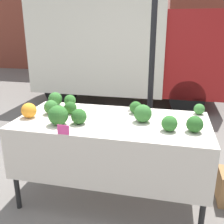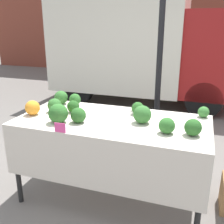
# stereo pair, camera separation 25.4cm
# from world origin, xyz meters

# --- Properties ---
(ground_plane) EXTENTS (40.00, 40.00, 0.00)m
(ground_plane) POSITION_xyz_m (0.00, 0.00, 0.00)
(ground_plane) COLOR slate
(tent_pole) EXTENTS (0.07, 0.07, 2.37)m
(tent_pole) POSITION_xyz_m (0.30, 0.88, 1.19)
(tent_pole) COLOR black
(tent_pole) RESTS_ON ground_plane
(parked_truck) EXTENTS (4.14, 1.84, 2.71)m
(parked_truck) POSITION_xyz_m (-0.61, 3.75, 1.41)
(parked_truck) COLOR silver
(parked_truck) RESTS_ON ground_plane
(market_table) EXTENTS (1.87, 0.91, 0.88)m
(market_table) POSITION_xyz_m (0.00, -0.07, 0.77)
(market_table) COLOR beige
(market_table) RESTS_ON ground_plane
(orange_cauliflower) EXTENTS (0.15, 0.15, 0.15)m
(orange_cauliflower) POSITION_xyz_m (-0.82, -0.12, 0.96)
(orange_cauliflower) COLOR orange
(orange_cauliflower) RESTS_ON market_table
(romanesco_head) EXTENTS (0.16, 0.16, 0.12)m
(romanesco_head) POSITION_xyz_m (-0.53, -0.08, 0.94)
(romanesco_head) COLOR #93B238
(romanesco_head) RESTS_ON market_table
(broccoli_head_0) EXTENTS (0.14, 0.14, 0.14)m
(broccoli_head_0) POSITION_xyz_m (0.55, -0.17, 0.95)
(broccoli_head_0) COLOR #2D6628
(broccoli_head_0) RESTS_ON market_table
(broccoli_head_1) EXTENTS (0.13, 0.13, 0.13)m
(broccoli_head_1) POSITION_xyz_m (0.20, 0.24, 0.95)
(broccoli_head_1) COLOR #285B23
(broccoli_head_1) RESTS_ON market_table
(broccoli_head_2) EXTENTS (0.15, 0.15, 0.15)m
(broccoli_head_2) POSITION_xyz_m (-0.66, 0.03, 0.95)
(broccoli_head_2) COLOR #336B2D
(broccoli_head_2) RESTS_ON market_table
(broccoli_head_3) EXTENTS (0.16, 0.16, 0.16)m
(broccoli_head_3) POSITION_xyz_m (-0.74, 0.32, 0.96)
(broccoli_head_3) COLOR #336B2D
(broccoli_head_3) RESTS_ON market_table
(broccoli_head_4) EXTENTS (0.13, 0.13, 0.13)m
(broccoli_head_4) POSITION_xyz_m (-0.46, 0.08, 0.95)
(broccoli_head_4) COLOR #23511E
(broccoli_head_4) RESTS_ON market_table
(broccoli_head_5) EXTENTS (0.14, 0.14, 0.14)m
(broccoli_head_5) POSITION_xyz_m (0.76, -0.14, 0.95)
(broccoli_head_5) COLOR #285B23
(broccoli_head_5) RESTS_ON market_table
(broccoli_head_6) EXTENTS (0.13, 0.13, 0.13)m
(broccoli_head_6) POSITION_xyz_m (-0.57, 0.33, 0.95)
(broccoli_head_6) COLOR #2D6628
(broccoli_head_6) RESTS_ON market_table
(broccoli_head_7) EXTENTS (0.15, 0.15, 0.15)m
(broccoli_head_7) POSITION_xyz_m (-0.28, -0.18, 0.95)
(broccoli_head_7) COLOR #285B23
(broccoli_head_7) RESTS_ON market_table
(broccoli_head_8) EXTENTS (0.17, 0.17, 0.17)m
(broccoli_head_8) POSITION_xyz_m (0.30, 0.01, 0.97)
(broccoli_head_8) COLOR #336B2D
(broccoli_head_8) RESTS_ON market_table
(broccoli_head_9) EXTENTS (0.11, 0.11, 0.11)m
(broccoli_head_9) POSITION_xyz_m (0.84, 0.37, 0.94)
(broccoli_head_9) COLOR #387533
(broccoli_head_9) RESTS_ON market_table
(broccoli_head_10) EXTENTS (0.19, 0.19, 0.19)m
(broccoli_head_10) POSITION_xyz_m (-0.45, -0.24, 0.97)
(broccoli_head_10) COLOR #2D6628
(broccoli_head_10) RESTS_ON market_table
(price_sign) EXTENTS (0.11, 0.01, 0.08)m
(price_sign) POSITION_xyz_m (-0.32, -0.44, 0.92)
(price_sign) COLOR #EF4793
(price_sign) RESTS_ON market_table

